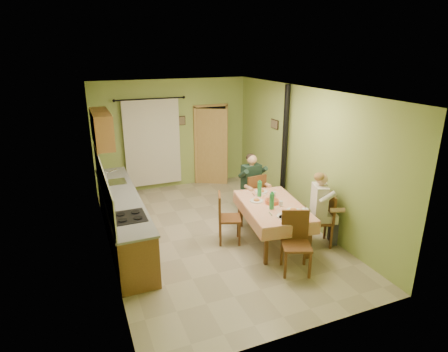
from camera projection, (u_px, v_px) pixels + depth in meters
name	position (u px, v px, depth m)	size (l,w,h in m)	color
floor	(214.00, 233.00, 7.49)	(4.00, 6.00, 0.01)	tan
room_shell	(214.00, 145.00, 6.90)	(4.04, 6.04, 2.82)	#98AF5A
kitchen_run	(122.00, 217.00, 7.07)	(0.64, 3.64, 1.56)	brown
upper_cabinets	(102.00, 128.00, 7.70)	(0.35, 1.40, 0.70)	brown
curtain	(153.00, 142.00, 9.43)	(1.70, 0.07, 2.22)	black
doorway	(211.00, 145.00, 10.04)	(0.96, 0.44, 2.15)	black
dining_table	(272.00, 223.00, 7.08)	(1.29, 1.89, 0.76)	#E19A79
tableware	(276.00, 203.00, 6.84)	(0.65, 1.65, 0.33)	white
chair_far	(252.00, 204.00, 8.14)	(0.49, 0.49, 1.01)	brown
chair_near	(295.00, 255.00, 6.14)	(0.59, 0.59, 1.02)	brown
chair_right	(319.00, 230.00, 7.00)	(0.56, 0.56, 1.00)	brown
chair_left	(229.00, 228.00, 7.09)	(0.53, 0.53, 0.97)	brown
man_far	(252.00, 179.00, 7.96)	(0.61, 0.49, 1.39)	#192D23
man_right	(321.00, 201.00, 6.81)	(0.58, 0.65, 1.39)	beige
stove_flue	(284.00, 166.00, 8.37)	(0.24, 0.24, 2.80)	black
picture_back	(182.00, 121.00, 9.62)	(0.19, 0.03, 0.23)	black
picture_right	(275.00, 124.00, 8.65)	(0.03, 0.31, 0.21)	brown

